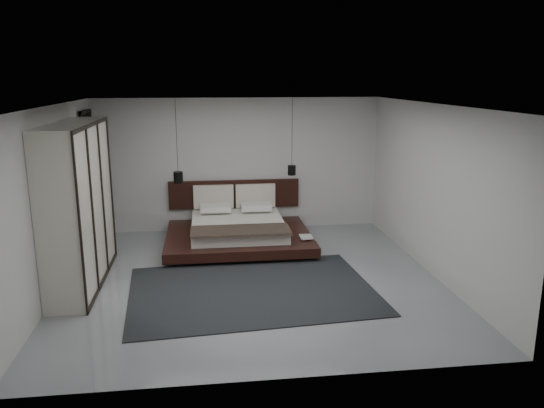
{
  "coord_description": "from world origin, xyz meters",
  "views": [
    {
      "loc": [
        -0.72,
        -8.13,
        3.22
      ],
      "look_at": [
        0.48,
        1.2,
        0.96
      ],
      "focal_mm": 35.0,
      "sensor_mm": 36.0,
      "label": 1
    }
  ],
  "objects": [
    {
      "name": "pendant_left",
      "position": [
        -1.25,
        2.34,
        1.28
      ],
      "size": [
        0.19,
        0.19,
        1.64
      ],
      "color": "black",
      "rests_on": "ceiling"
    },
    {
      "name": "floor",
      "position": [
        0.0,
        0.0,
        0.0
      ],
      "size": [
        6.0,
        6.0,
        0.0
      ],
      "primitive_type": "plane",
      "color": "gray",
      "rests_on": "ground"
    },
    {
      "name": "pendant_right",
      "position": [
        1.03,
        2.34,
        1.38
      ],
      "size": [
        0.16,
        0.16,
        1.53
      ],
      "color": "black",
      "rests_on": "ceiling"
    },
    {
      "name": "wall_back",
      "position": [
        0.0,
        3.0,
        1.4
      ],
      "size": [
        6.0,
        0.0,
        6.0
      ],
      "primitive_type": "plane",
      "rotation": [
        1.57,
        0.0,
        0.0
      ],
      "color": "#BCBCBA",
      "rests_on": "floor"
    },
    {
      "name": "rug",
      "position": [
        -0.05,
        -0.51,
        0.01
      ],
      "size": [
        3.9,
        2.92,
        0.02
      ],
      "primitive_type": "cube",
      "rotation": [
        0.0,
        0.0,
        0.08
      ],
      "color": "black",
      "rests_on": "floor"
    },
    {
      "name": "bed",
      "position": [
        -0.11,
        1.91,
        0.29
      ],
      "size": [
        2.77,
        2.39,
        1.08
      ],
      "color": "black",
      "rests_on": "floor"
    },
    {
      "name": "wardrobe",
      "position": [
        -2.7,
        0.2,
        1.27
      ],
      "size": [
        0.61,
        2.59,
        2.54
      ],
      "color": "beige",
      "rests_on": "floor"
    },
    {
      "name": "lattice_screen",
      "position": [
        -2.95,
        2.45,
        1.3
      ],
      "size": [
        0.05,
        0.9,
        2.6
      ],
      "primitive_type": "cube",
      "color": "black",
      "rests_on": "floor"
    },
    {
      "name": "ceiling",
      "position": [
        0.0,
        0.0,
        2.8
      ],
      "size": [
        6.0,
        6.0,
        0.0
      ],
      "primitive_type": "plane",
      "rotation": [
        3.14,
        0.0,
        0.0
      ],
      "color": "white",
      "rests_on": "wall_back"
    },
    {
      "name": "book_lower",
      "position": [
        1.03,
        1.25,
        0.27
      ],
      "size": [
        0.23,
        0.29,
        0.03
      ],
      "primitive_type": "imported",
      "rotation": [
        0.0,
        0.0,
        -0.12
      ],
      "color": "#99724C",
      "rests_on": "bed"
    },
    {
      "name": "wall_front",
      "position": [
        0.0,
        -3.0,
        1.4
      ],
      "size": [
        6.0,
        0.0,
        6.0
      ],
      "primitive_type": "plane",
      "rotation": [
        -1.57,
        0.0,
        0.0
      ],
      "color": "#BCBCBA",
      "rests_on": "floor"
    },
    {
      "name": "wall_left",
      "position": [
        -3.0,
        0.0,
        1.4
      ],
      "size": [
        0.0,
        6.0,
        6.0
      ],
      "primitive_type": "plane",
      "rotation": [
        1.57,
        0.0,
        1.57
      ],
      "color": "#BCBCBA",
      "rests_on": "floor"
    },
    {
      "name": "wall_right",
      "position": [
        3.0,
        0.0,
        1.4
      ],
      "size": [
        0.0,
        6.0,
        6.0
      ],
      "primitive_type": "plane",
      "rotation": [
        1.57,
        0.0,
        -1.57
      ],
      "color": "#BCBCBA",
      "rests_on": "floor"
    },
    {
      "name": "book_upper",
      "position": [
        1.01,
        1.22,
        0.29
      ],
      "size": [
        0.24,
        0.33,
        0.02
      ],
      "primitive_type": "imported",
      "rotation": [
        0.0,
        0.0,
        -0.04
      ],
      "color": "#99724C",
      "rests_on": "book_lower"
    }
  ]
}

